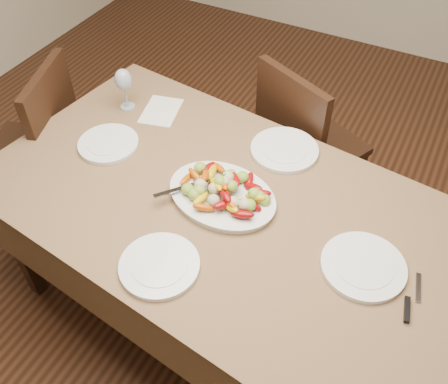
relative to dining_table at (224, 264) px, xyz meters
name	(u,v)px	position (x,y,z in m)	size (l,w,h in m)	color
floor	(212,360)	(0.07, -0.24, -0.38)	(6.00, 6.00, 0.00)	#3A1F11
dining_table	(224,264)	(0.00, 0.00, 0.00)	(1.84, 1.04, 0.76)	brown
chair_far	(313,145)	(0.09, 0.79, 0.10)	(0.42, 0.42, 0.95)	black
chair_left	(29,154)	(-1.13, 0.08, 0.10)	(0.42, 0.42, 0.95)	black
serving_platter	(222,197)	(-0.02, 0.02, 0.39)	(0.41, 0.30, 0.02)	white
roasted_vegetables	(222,186)	(-0.02, 0.02, 0.45)	(0.34, 0.23, 0.09)	maroon
serving_spoon	(202,188)	(-0.09, -0.01, 0.43)	(0.28, 0.06, 0.03)	#9EA0A8
plate_left	(108,144)	(-0.57, 0.07, 0.39)	(0.25, 0.25, 0.02)	white
plate_right	(363,266)	(0.54, -0.04, 0.39)	(0.28, 0.28, 0.02)	white
plate_far	(284,150)	(0.08, 0.37, 0.39)	(0.28, 0.28, 0.02)	white
plate_near	(159,266)	(-0.06, -0.35, 0.39)	(0.27, 0.27, 0.02)	white
wine_glass	(125,88)	(-0.66, 0.32, 0.48)	(0.08, 0.08, 0.20)	#8C99A5
menu_card	(161,111)	(-0.51, 0.37, 0.38)	(0.15, 0.21, 0.00)	silver
table_knife	(412,300)	(0.71, -0.09, 0.38)	(0.02, 0.20, 0.01)	#9EA0A8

